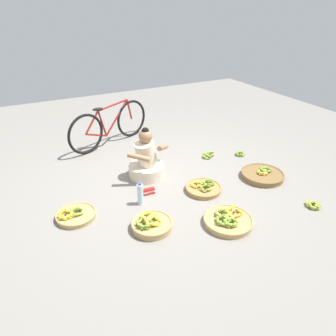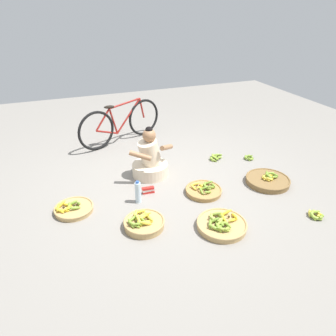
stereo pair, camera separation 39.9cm
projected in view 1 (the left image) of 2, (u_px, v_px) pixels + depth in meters
The scene contains 13 objects.
ground_plane at pixel (162, 184), 4.32m from camera, with size 10.00×10.00×0.00m, color gray.
vendor_woman_front at pixel (147, 162), 4.40m from camera, with size 0.72×0.54×0.76m.
bicycle_leaning at pixel (110, 125), 5.36m from camera, with size 1.60×0.67×0.73m.
banana_basket_front_left at pixel (228, 220), 3.53m from camera, with size 0.57×0.57×0.14m.
banana_basket_mid_right at pixel (262, 175), 4.46m from camera, with size 0.61×0.61×0.15m.
banana_basket_back_right at pixel (151, 224), 3.45m from camera, with size 0.47×0.47×0.16m.
banana_basket_front_right at pixel (75, 215), 3.63m from camera, with size 0.47×0.47×0.13m.
banana_basket_near_vendor at pixel (203, 188), 4.15m from camera, with size 0.49×0.49×0.13m.
loose_bananas_front_center at pixel (240, 154), 5.11m from camera, with size 0.18×0.18×0.08m.
loose_bananas_mid_left at pixel (313, 205), 3.82m from camera, with size 0.18×0.22×0.09m.
loose_bananas_back_left at pixel (208, 155), 5.07m from camera, with size 0.26×0.24×0.09m.
water_bottle at pixel (140, 194), 3.83m from camera, with size 0.08×0.08×0.31m.
packet_carton_stack at pixel (149, 191), 4.07m from camera, with size 0.17×0.07×0.09m.
Camera 1 is at (-1.61, -3.32, 2.26)m, focal length 32.84 mm.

